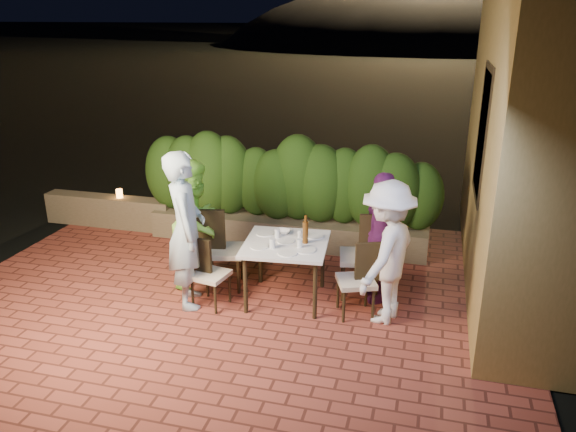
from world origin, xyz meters
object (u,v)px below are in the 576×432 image
(dining_table, at_px, (286,271))
(diner_white, at_px, (387,253))
(chair_left_front, at_px, (210,273))
(chair_left_back, at_px, (224,249))
(chair_right_back, at_px, (360,255))
(diner_green, at_px, (197,223))
(chair_right_front, at_px, (356,279))
(diner_blue, at_px, (186,230))
(bowl, at_px, (283,232))
(parapet_lamp, at_px, (119,194))
(diner_purple, at_px, (382,237))
(beer_bottle, at_px, (305,229))

(dining_table, bearing_deg, diner_white, -7.71)
(diner_white, bearing_deg, chair_left_front, -66.20)
(chair_left_back, distance_m, chair_right_back, 1.70)
(diner_green, bearing_deg, chair_right_front, -92.48)
(dining_table, height_order, diner_white, diner_white)
(dining_table, distance_m, diner_blue, 1.29)
(chair_right_back, bearing_deg, bowl, -4.08)
(chair_left_back, bearing_deg, diner_blue, -129.52)
(dining_table, height_order, parapet_lamp, dining_table)
(bowl, distance_m, diner_blue, 1.19)
(bowl, height_order, parapet_lamp, bowl)
(chair_right_back, height_order, diner_white, diner_white)
(dining_table, relative_size, diner_purple, 0.61)
(beer_bottle, bearing_deg, diner_blue, -162.37)
(chair_left_back, height_order, diner_purple, diner_purple)
(dining_table, distance_m, chair_right_back, 0.93)
(diner_purple, relative_size, parapet_lamp, 11.41)
(bowl, distance_m, diner_purple, 1.20)
(dining_table, relative_size, diner_blue, 0.52)
(chair_left_back, bearing_deg, diner_green, 160.67)
(beer_bottle, distance_m, chair_left_back, 1.15)
(chair_right_front, distance_m, diner_blue, 2.04)
(chair_right_front, bearing_deg, diner_green, -30.06)
(chair_left_back, height_order, chair_right_front, chair_left_back)
(chair_right_back, distance_m, diner_blue, 2.12)
(chair_left_front, relative_size, chair_right_back, 0.79)
(chair_right_back, height_order, diner_purple, diner_purple)
(chair_left_front, relative_size, chair_left_back, 0.81)
(chair_right_front, height_order, parapet_lamp, chair_right_front)
(diner_green, xyz_separation_m, diner_white, (2.41, -0.34, 0.00))
(diner_blue, height_order, diner_purple, diner_blue)
(diner_purple, bearing_deg, chair_left_back, -113.00)
(dining_table, bearing_deg, diner_green, 171.49)
(chair_left_front, relative_size, diner_white, 0.51)
(chair_right_back, distance_m, diner_purple, 0.37)
(dining_table, xyz_separation_m, beer_bottle, (0.23, 0.05, 0.55))
(chair_right_back, relative_size, diner_purple, 0.66)
(chair_left_back, bearing_deg, beer_bottle, -18.25)
(dining_table, xyz_separation_m, chair_left_back, (-0.84, 0.14, 0.14))
(chair_left_back, height_order, diner_white, diner_white)
(dining_table, height_order, diner_green, diner_green)
(chair_right_front, distance_m, chair_right_back, 0.52)
(chair_left_front, bearing_deg, diner_white, 16.38)
(parapet_lamp, bearing_deg, chair_left_back, -33.22)
(bowl, xyz_separation_m, diner_blue, (-0.99, -0.64, 0.17))
(bowl, distance_m, chair_right_back, 0.99)
(bowl, distance_m, diner_white, 1.38)
(chair_right_front, relative_size, parapet_lamp, 6.37)
(beer_bottle, distance_m, diner_white, 1.00)
(chair_right_front, height_order, diner_white, diner_white)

